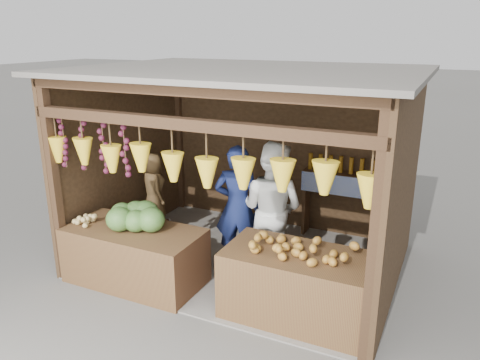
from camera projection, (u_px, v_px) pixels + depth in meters
name	position (u px, v px, depth m)	size (l,w,h in m)	color
ground	(245.00, 261.00, 6.61)	(80.00, 80.00, 0.00)	#514F49
stall_structure	(242.00, 146.00, 6.08)	(4.30, 3.30, 2.66)	slate
back_shelf	(344.00, 186.00, 7.02)	(1.25, 0.32, 1.32)	#382314
counter_left	(135.00, 256.00, 5.96)	(1.74, 0.85, 0.73)	#452917
counter_right	(301.00, 287.00, 5.17)	(1.70, 0.85, 0.79)	#4B2A19
stool	(156.00, 229.00, 7.30)	(0.30, 0.30, 0.29)	black
man_standing	(238.00, 208.00, 6.22)	(0.62, 0.41, 1.71)	#131C47
woman_standing	(272.00, 209.00, 6.06)	(0.87, 0.68, 1.80)	white
vendor_seated	(154.00, 188.00, 7.09)	(0.53, 0.35, 1.09)	brown
melon_pile	(134.00, 215.00, 5.87)	(1.00, 0.50, 0.32)	#144813
tanfruit_pile	(87.00, 218.00, 6.03)	(0.34, 0.40, 0.13)	#AA834E
mango_pile	(304.00, 248.00, 4.95)	(1.40, 0.64, 0.22)	#C3451A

